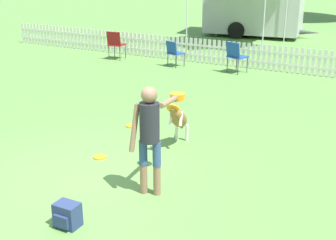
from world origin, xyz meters
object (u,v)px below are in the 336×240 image
object	(u,v)px
handler_person	(151,128)
equipment_trailer	(254,2)
leaping_dog	(178,118)
frisbee_near_dog	(131,126)
backpack_on_grass	(67,215)
folding_chair_center	(236,54)
folding_chair_blue_left	(174,51)
frisbee_near_handler	(100,157)
folding_chair_green_right	(115,43)

from	to	relation	value
handler_person	equipment_trailer	size ratio (longest dim) A/B	0.34
leaping_dog	frisbee_near_dog	bearing A→B (deg)	-34.52
leaping_dog	backpack_on_grass	bearing A→B (deg)	74.75
backpack_on_grass	folding_chair_center	world-z (taller)	folding_chair_center
leaping_dog	folding_chair_center	bearing A→B (deg)	-93.85
folding_chair_blue_left	backpack_on_grass	bearing A→B (deg)	128.08
frisbee_near_handler	folding_chair_center	world-z (taller)	folding_chair_center
handler_person	backpack_on_grass	bearing A→B (deg)	-125.23
frisbee_near_dog	folding_chair_green_right	distance (m)	6.44
handler_person	folding_chair_blue_left	world-z (taller)	handler_person
frisbee_near_dog	folding_chair_blue_left	size ratio (longest dim) A/B	0.27
leaping_dog	backpack_on_grass	size ratio (longest dim) A/B	3.45
frisbee_near_dog	folding_chair_green_right	size ratio (longest dim) A/B	0.23
leaping_dog	equipment_trailer	xyz separation A→B (m)	(-2.71, 12.39, 0.84)
frisbee_near_handler	equipment_trailer	distance (m)	13.65
backpack_on_grass	folding_chair_green_right	world-z (taller)	folding_chair_green_right
leaping_dog	equipment_trailer	world-z (taller)	equipment_trailer
leaping_dog	frisbee_near_dog	distance (m)	1.49
folding_chair_center	folding_chair_green_right	xyz separation A→B (m)	(-4.10, -0.11, 0.01)
frisbee_near_handler	backpack_on_grass	distance (m)	2.13
backpack_on_grass	folding_chair_center	bearing A→B (deg)	96.38
folding_chair_center	equipment_trailer	xyz separation A→B (m)	(-1.67, 6.67, 0.83)
handler_person	folding_chair_center	bearing A→B (deg)	87.13
backpack_on_grass	folding_chair_blue_left	distance (m)	9.11
backpack_on_grass	frisbee_near_handler	bearing A→B (deg)	114.83
frisbee_near_handler	equipment_trailer	world-z (taller)	equipment_trailer
leaping_dog	backpack_on_grass	xyz separation A→B (m)	(-0.06, -3.01, -0.39)
frisbee_near_dog	equipment_trailer	size ratio (longest dim) A/B	0.05
frisbee_near_handler	backpack_on_grass	world-z (taller)	backpack_on_grass
backpack_on_grass	folding_chair_blue_left	xyz separation A→B (m)	(-2.92, 8.62, 0.32)
leaping_dog	equipment_trailer	distance (m)	12.71
backpack_on_grass	leaping_dog	bearing A→B (deg)	88.86
folding_chair_green_right	leaping_dog	bearing A→B (deg)	126.03
folding_chair_blue_left	folding_chair_green_right	xyz separation A→B (m)	(-2.16, 0.01, 0.09)
handler_person	frisbee_near_handler	distance (m)	1.83
leaping_dog	frisbee_near_handler	world-z (taller)	leaping_dog
frisbee_near_dog	equipment_trailer	bearing A→B (deg)	96.74
folding_chair_green_right	equipment_trailer	xyz separation A→B (m)	(2.43, 6.77, 0.82)
equipment_trailer	folding_chair_green_right	bearing A→B (deg)	-117.28
frisbee_near_dog	frisbee_near_handler	bearing A→B (deg)	-77.46
folding_chair_blue_left	equipment_trailer	bearing A→B (deg)	-72.95
frisbee_near_dog	backpack_on_grass	distance (m)	3.71
equipment_trailer	handler_person	bearing A→B (deg)	-84.93
handler_person	backpack_on_grass	distance (m)	1.63
folding_chair_blue_left	folding_chair_center	distance (m)	1.95
folding_chair_center	handler_person	bearing A→B (deg)	122.24
leaping_dog	folding_chair_green_right	size ratio (longest dim) A/B	1.19
leaping_dog	frisbee_near_handler	xyz separation A→B (m)	(-0.95, -1.08, -0.53)
leaping_dog	folding_chair_blue_left	size ratio (longest dim) A/B	1.40
handler_person	folding_chair_center	size ratio (longest dim) A/B	1.75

